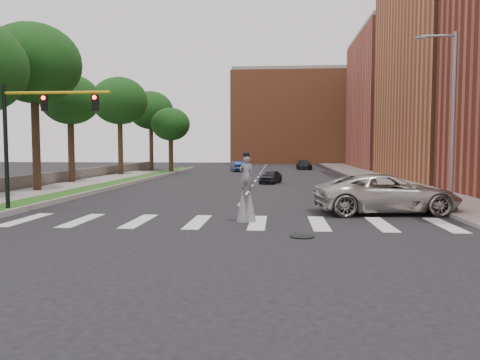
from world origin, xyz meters
TOP-DOWN VIEW (x-y plane):
  - ground_plane at (0.00, 0.00)m, footprint 160.00×160.00m
  - grass_median at (-11.50, 20.00)m, footprint 2.00×60.00m
  - median_curb at (-10.45, 20.00)m, footprint 0.20×60.00m
  - sidewalk_left at (-14.50, 10.00)m, footprint 4.00×60.00m
  - sidewalk_right at (12.50, 25.00)m, footprint 5.00×90.00m
  - stone_wall at (-17.00, 22.00)m, footprint 0.50×56.00m
  - manhole at (3.00, -2.00)m, footprint 0.90×0.90m
  - building_mid at (22.00, 30.00)m, footprint 16.00×22.00m
  - building_far at (22.00, 54.00)m, footprint 16.00×22.00m
  - building_backdrop at (6.00, 78.00)m, footprint 26.00×14.00m
  - streetlight at (10.90, 6.00)m, footprint 2.05×0.20m
  - traffic_signal at (-9.78, 3.00)m, footprint 5.30×0.23m
  - stilt_performer at (0.78, 1.24)m, footprint 0.84×0.54m
  - suv_crossing at (7.41, 4.47)m, footprint 7.22×3.99m
  - car_near at (1.52, 22.88)m, footprint 2.27×3.71m
  - car_mid at (-3.19, 43.42)m, footprint 2.49×4.46m
  - car_far at (5.94, 49.56)m, footprint 2.27×4.74m
  - tree_2 at (-14.95, 13.22)m, footprint 6.55×6.55m
  - tree_3 at (-15.88, 20.93)m, footprint 5.11×5.11m
  - tree_4 at (-15.61, 32.98)m, footprint 6.21×6.21m
  - tree_5 at (-15.42, 45.25)m, footprint 6.17×6.17m
  - tree_6 at (-10.87, 37.50)m, footprint 4.69×4.69m

SIDE VIEW (x-z plane):
  - ground_plane at x=0.00m, z-range 0.00..0.00m
  - manhole at x=3.00m, z-range 0.00..0.04m
  - sidewalk_left at x=-14.50m, z-range 0.00..0.18m
  - sidewalk_right at x=12.50m, z-range 0.00..0.18m
  - grass_median at x=-11.50m, z-range 0.00..0.25m
  - median_curb at x=-10.45m, z-range 0.00..0.28m
  - stone_wall at x=-17.00m, z-range 0.00..1.10m
  - car_near at x=1.52m, z-range 0.00..1.18m
  - car_far at x=5.94m, z-range 0.00..1.33m
  - car_mid at x=-3.19m, z-range 0.00..1.39m
  - suv_crossing at x=7.41m, z-range 0.00..1.91m
  - stilt_performer at x=0.78m, z-range -0.33..2.70m
  - traffic_signal at x=-9.78m, z-range 1.05..7.25m
  - streetlight at x=10.90m, z-range 0.40..9.40m
  - tree_6 at x=-10.87m, z-range 1.95..9.95m
  - tree_3 at x=-15.88m, z-range 2.52..12.05m
  - tree_5 at x=-15.42m, z-range 2.80..13.74m
  - tree_4 at x=-15.61m, z-range 2.84..13.89m
  - building_backdrop at x=6.00m, z-range 0.00..18.00m
  - tree_2 at x=-14.95m, z-range 3.09..14.95m
  - building_far at x=22.00m, z-range 0.00..20.00m
  - building_mid at x=22.00m, z-range 0.00..24.00m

